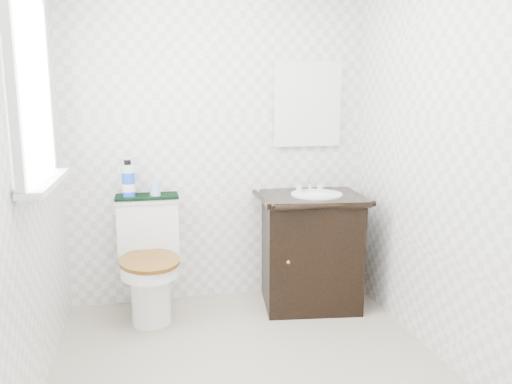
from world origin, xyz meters
name	(u,v)px	position (x,y,z in m)	size (l,w,h in m)	color
floor	(255,378)	(0.00, 0.00, 0.00)	(2.40, 2.40, 0.00)	#A49984
wall_back	(219,139)	(0.00, 1.20, 1.20)	(2.40, 2.40, 0.00)	white
wall_front	(352,210)	(0.00, -1.20, 1.20)	(2.40, 2.40, 0.00)	white
wall_left	(17,165)	(-1.10, 0.00, 1.20)	(2.40, 2.40, 0.00)	white
wall_right	(451,153)	(1.10, 0.00, 1.20)	(2.40, 2.40, 0.00)	white
window	(30,87)	(-1.07, 0.25, 1.55)	(0.02, 0.70, 0.90)	white
mirror	(308,105)	(0.66, 1.18, 1.45)	(0.50, 0.02, 0.60)	silver
toilet	(150,265)	(-0.53, 0.97, 0.36)	(0.44, 0.65, 0.81)	white
vanity	(310,247)	(0.62, 0.90, 0.43)	(0.77, 0.69, 0.92)	black
trash_bin	(281,276)	(0.45, 1.10, 0.16)	(0.24, 0.21, 0.30)	silver
towel	(147,196)	(-0.53, 1.09, 0.82)	(0.43, 0.22, 0.02)	black
mouthwash_bottle	(128,180)	(-0.65, 1.07, 0.94)	(0.09, 0.09, 0.25)	blue
cup	(155,189)	(-0.47, 1.06, 0.88)	(0.07, 0.07, 0.09)	#8CB3E6
soap_bar	(303,191)	(0.59, 1.00, 0.83)	(0.07, 0.05, 0.02)	#186B76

